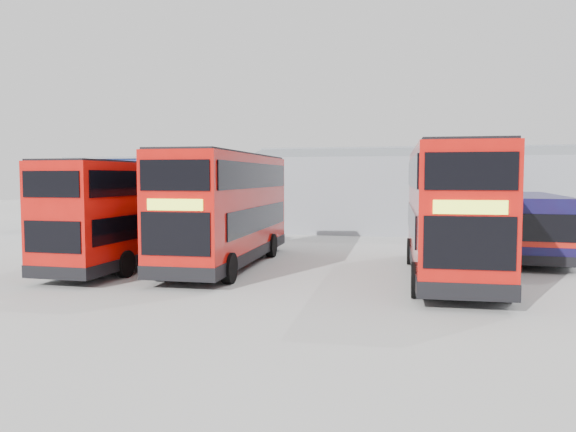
{
  "coord_description": "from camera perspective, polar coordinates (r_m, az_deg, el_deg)",
  "views": [
    {
      "loc": [
        4.09,
        -21.19,
        3.73
      ],
      "look_at": [
        -1.06,
        1.49,
        2.1
      ],
      "focal_mm": 35.0,
      "sensor_mm": 36.0,
      "label": 1
    }
  ],
  "objects": [
    {
      "name": "office_block",
      "position": [
        43.17,
        -12.0,
        2.39
      ],
      "size": [
        12.3,
        8.32,
        5.12
      ],
      "color": "navy",
      "rests_on": "ground"
    },
    {
      "name": "double_decker_centre",
      "position": [
        23.57,
        -6.22,
        0.59
      ],
      "size": [
        3.06,
        11.18,
        4.69
      ],
      "rotation": [
        0.0,
        0.0,
        0.03
      ],
      "color": "#BD100A",
      "rests_on": "ground"
    },
    {
      "name": "panel_van",
      "position": [
        38.65,
        -14.41,
        -0.04
      ],
      "size": [
        3.11,
        4.78,
        1.95
      ],
      "rotation": [
        0.0,
        0.0,
        0.33
      ],
      "color": "white",
      "rests_on": "ground"
    },
    {
      "name": "ground_plane",
      "position": [
        21.9,
        1.85,
        -5.8
      ],
      "size": [
        120.0,
        120.0,
        0.0
      ],
      "primitive_type": "plane",
      "color": "#A2A29C",
      "rests_on": "ground"
    },
    {
      "name": "single_decker_blue",
      "position": [
        28.73,
        23.3,
        -0.89
      ],
      "size": [
        3.18,
        10.83,
        2.9
      ],
      "rotation": [
        0.0,
        0.0,
        3.07
      ],
      "color": "#0D0E3A",
      "rests_on": "ground"
    },
    {
      "name": "double_decker_left",
      "position": [
        24.32,
        -15.61,
        0.15
      ],
      "size": [
        2.8,
        10.31,
        4.33
      ],
      "rotation": [
        0.0,
        0.0,
        3.12
      ],
      "color": "#BD100A",
      "rests_on": "ground"
    },
    {
      "name": "maintenance_shed",
      "position": [
        41.39,
        18.22,
        2.24
      ],
      "size": [
        30.5,
        12.0,
        5.89
      ],
      "color": "gray",
      "rests_on": "ground"
    },
    {
      "name": "double_decker_right",
      "position": [
        21.54,
        16.12,
        0.31
      ],
      "size": [
        3.19,
        11.49,
        4.82
      ],
      "rotation": [
        0.0,
        0.0,
        0.03
      ],
      "color": "#BD100A",
      "rests_on": "ground"
    }
  ]
}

